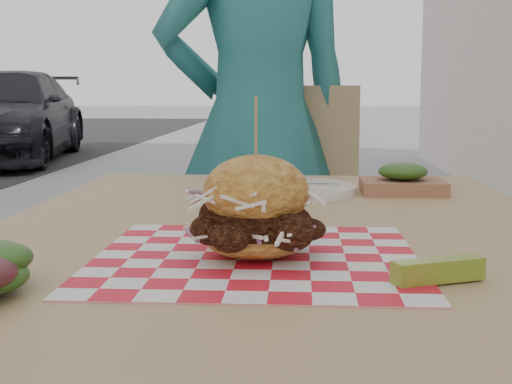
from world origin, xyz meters
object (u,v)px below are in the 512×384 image
(sandwich, at_px, (256,213))
(patio_table, at_px, (277,282))
(car_dark, at_px, (3,116))
(patio_chair, at_px, (291,223))
(diner, at_px, (258,129))

(sandwich, bearing_deg, patio_table, 84.47)
(car_dark, relative_size, sandwich, 23.06)
(patio_chair, bearing_deg, car_dark, 123.34)
(car_dark, bearing_deg, patio_chair, -70.29)
(diner, distance_m, sandwich, 1.28)
(patio_table, bearing_deg, patio_chair, 89.55)
(car_dark, xyz_separation_m, patio_table, (3.88, -8.27, 0.07))
(diner, xyz_separation_m, patio_table, (0.09, -1.10, -0.15))
(diner, height_order, patio_table, diner)
(diner, bearing_deg, sandwich, 74.50)
(patio_chair, xyz_separation_m, sandwich, (-0.03, -1.26, 0.25))
(patio_chair, bearing_deg, diner, 174.80)
(diner, relative_size, sandwich, 9.22)
(sandwich, bearing_deg, diner, 93.14)
(diner, bearing_deg, patio_chair, 151.21)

